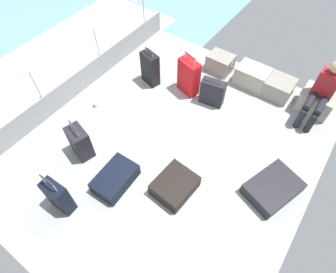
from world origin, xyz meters
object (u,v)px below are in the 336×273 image
(suitcase_0, at_px, (80,142))
(suitcase_7, at_px, (189,77))
(suitcase_2, at_px, (175,186))
(cargo_crate_3, at_px, (316,101))
(cargo_crate_0, at_px, (220,63))
(suitcase_4, at_px, (58,197))
(cargo_crate_1, at_px, (252,76))
(passenger_seated, at_px, (322,92))
(cargo_crate_2, at_px, (277,87))
(paper_cup, at_px, (96,104))
(suitcase_3, at_px, (115,179))
(suitcase_5, at_px, (273,188))
(suitcase_6, at_px, (212,92))
(suitcase_1, at_px, (150,69))

(suitcase_0, relative_size, suitcase_7, 0.84)
(suitcase_0, height_order, suitcase_2, suitcase_0)
(cargo_crate_3, bearing_deg, cargo_crate_0, -179.39)
(suitcase_0, relative_size, suitcase_2, 1.09)
(cargo_crate_3, xyz_separation_m, suitcase_4, (-2.27, -3.90, 0.09))
(cargo_crate_1, height_order, passenger_seated, passenger_seated)
(cargo_crate_2, bearing_deg, passenger_seated, -13.61)
(cargo_crate_1, relative_size, suitcase_4, 0.80)
(suitcase_4, height_order, paper_cup, suitcase_4)
(cargo_crate_0, xyz_separation_m, cargo_crate_2, (1.21, 0.01, -0.00))
(suitcase_0, bearing_deg, passenger_seated, 46.97)
(cargo_crate_2, height_order, suitcase_7, suitcase_7)
(suitcase_7, bearing_deg, suitcase_3, -84.96)
(cargo_crate_0, relative_size, suitcase_0, 0.76)
(cargo_crate_1, bearing_deg, cargo_crate_2, 3.12)
(suitcase_2, distance_m, suitcase_4, 1.61)
(cargo_crate_1, height_order, cargo_crate_3, cargo_crate_3)
(suitcase_0, distance_m, suitcase_7, 2.26)
(suitcase_0, height_order, suitcase_5, suitcase_0)
(cargo_crate_0, distance_m, cargo_crate_1, 0.71)
(suitcase_3, relative_size, suitcase_5, 0.75)
(passenger_seated, height_order, suitcase_4, passenger_seated)
(cargo_crate_0, height_order, suitcase_5, cargo_crate_0)
(cargo_crate_0, relative_size, suitcase_6, 0.78)
(suitcase_7, bearing_deg, cargo_crate_2, 32.68)
(suitcase_1, height_order, suitcase_5, suitcase_1)
(suitcase_6, bearing_deg, suitcase_1, -170.89)
(suitcase_7, relative_size, paper_cup, 8.27)
(suitcase_0, distance_m, paper_cup, 1.04)
(cargo_crate_3, xyz_separation_m, suitcase_5, (0.05, -1.98, -0.10))
(paper_cup, bearing_deg, suitcase_7, 49.06)
(cargo_crate_0, relative_size, suitcase_7, 0.64)
(suitcase_4, relative_size, suitcase_7, 0.96)
(cargo_crate_2, xyz_separation_m, suitcase_7, (-1.40, -0.90, 0.18))
(suitcase_0, distance_m, suitcase_4, 0.93)
(suitcase_1, bearing_deg, passenger_seated, 18.19)
(cargo_crate_3, xyz_separation_m, suitcase_7, (-2.11, -0.91, 0.14))
(suitcase_1, height_order, suitcase_7, suitcase_7)
(suitcase_2, bearing_deg, suitcase_1, 136.02)
(suitcase_1, xyz_separation_m, suitcase_5, (2.90, -0.86, -0.22))
(suitcase_0, relative_size, suitcase_1, 0.92)
(passenger_seated, relative_size, suitcase_2, 1.74)
(suitcase_4, bearing_deg, cargo_crate_1, 74.72)
(passenger_seated, distance_m, suitcase_2, 2.87)
(passenger_seated, xyz_separation_m, paper_cup, (-3.26, -2.05, -0.54))
(suitcase_4, relative_size, paper_cup, 7.91)
(cargo_crate_0, height_order, cargo_crate_3, cargo_crate_3)
(suitcase_2, bearing_deg, cargo_crate_2, 81.51)
(cargo_crate_0, height_order, suitcase_1, suitcase_1)
(cargo_crate_1, distance_m, suitcase_0, 3.40)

